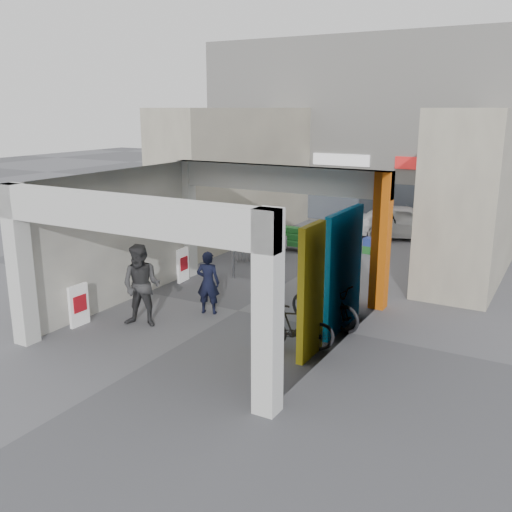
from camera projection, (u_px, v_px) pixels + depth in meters
The scene contains 21 objects.
ground at pixel (238, 311), 14.49m from camera, with size 90.00×90.00×0.00m, color #5D5D63.
arcade_canopy at pixel (239, 230), 12.96m from camera, with size 6.40×6.45×6.40m.
far_building at pixel (401, 131), 25.27m from camera, with size 18.00×4.08×8.00m.
plaza_bldg_left at pixel (239, 174), 22.32m from camera, with size 2.00×9.00×5.00m, color beige.
plaza_bldg_right at pixel (482, 189), 18.03m from camera, with size 2.00×9.00×5.00m, color beige.
bollard_left at pixel (233, 264), 17.15m from camera, with size 0.09×0.09×0.87m, color #93949B.
bollard_center at pixel (279, 273), 16.24m from camera, with size 0.09×0.09×0.86m, color #93949B.
bollard_right at pixel (335, 278), 15.73m from camera, with size 0.09×0.09×0.88m, color #93949B.
advert_board_near at pixel (79, 305), 13.40m from camera, with size 0.11×0.55×1.00m.
advert_board_far at pixel (183, 265), 16.83m from camera, with size 0.14×0.55×1.00m.
cafe_set at pixel (262, 251), 19.26m from camera, with size 1.38×1.11×0.83m.
produce_stand at pixel (290, 241), 20.62m from camera, with size 1.23×0.67×0.81m.
crate_stack at pixel (370, 246), 20.10m from camera, with size 0.49×0.40×0.56m.
border_collie at pixel (262, 304), 14.16m from camera, with size 0.27×0.52×0.72m.
man_with_dog at pixel (208, 283), 14.14m from camera, with size 0.58×0.38×1.60m, color black.
man_back_turned at pixel (142, 286), 13.28m from camera, with size 0.96×0.74×1.97m, color #363739.
man_elderly at pixel (349, 280), 14.39m from camera, with size 0.77×0.50×1.58m, color #50739B.
man_crates at pixel (385, 220), 21.69m from camera, with size 0.99×0.41×1.68m, color black.
bicycle_front at pixel (325, 305), 13.38m from camera, with size 0.68×1.96×1.03m, color black.
bicycle_rear at pixel (296, 327), 12.06m from camera, with size 0.47×1.65×0.99m, color black.
white_van at pixel (403, 222), 22.36m from camera, with size 1.59×3.94×1.34m, color white.
Camera 1 is at (7.12, -11.68, 5.01)m, focal length 40.00 mm.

